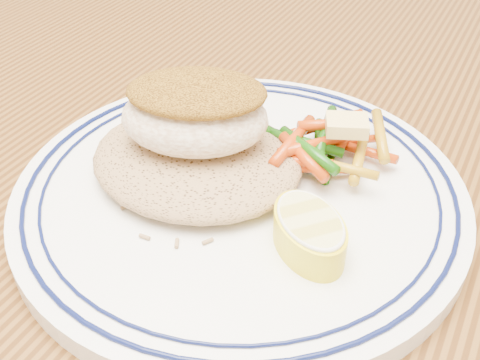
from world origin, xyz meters
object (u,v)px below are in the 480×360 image
plate (240,193)px  vegetable_pile (325,144)px  fish_fillet (195,112)px  lemon_wedge (309,231)px  dining_table (285,276)px  rice_pilaf (196,155)px

plate → vegetable_pile: 0.07m
plate → fish_fillet: size_ratio=2.61×
plate → lemon_wedge: bearing=-28.2°
dining_table → vegetable_pile: size_ratio=15.25×
lemon_wedge → vegetable_pile: bearing=105.5°
fish_fillet → rice_pilaf: bearing=-67.3°
plate → vegetable_pile: bearing=53.6°
dining_table → rice_pilaf: rice_pilaf is taller
plate → fish_fillet: fish_fillet is taller
plate → rice_pilaf: 0.04m
lemon_wedge → rice_pilaf: bearing=160.5°
dining_table → lemon_wedge: lemon_wedge is taller
dining_table → lemon_wedge: size_ratio=19.79×
dining_table → plate: bearing=-117.6°
fish_fillet → vegetable_pile: size_ratio=1.15×
dining_table → lemon_wedge: (0.04, -0.07, 0.12)m
plate → rice_pilaf: rice_pilaf is taller
vegetable_pile → plate: bearing=-126.4°
dining_table → vegetable_pile: 0.13m
plate → lemon_wedge: 0.07m
vegetable_pile → dining_table: bearing=-144.2°
plate → lemon_wedge: (0.06, -0.03, 0.02)m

